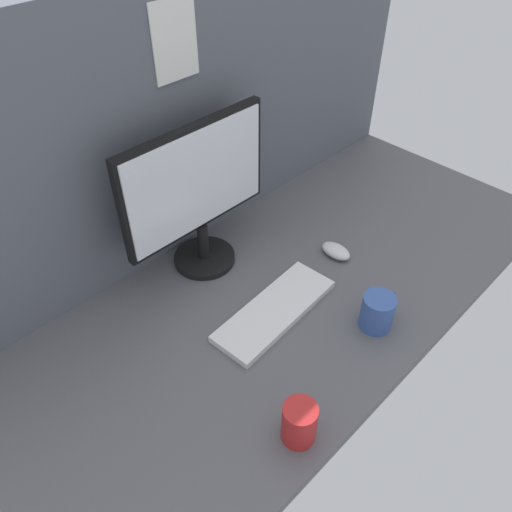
{
  "coord_description": "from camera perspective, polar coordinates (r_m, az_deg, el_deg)",
  "views": [
    {
      "loc": [
        -75.98,
        -65.06,
        101.62
      ],
      "look_at": [
        -3.12,
        0.0,
        14.0
      ],
      "focal_mm": 35.54,
      "sensor_mm": 36.0,
      "label": 1
    }
  ],
  "objects": [
    {
      "name": "keyboard",
      "position": [
        1.35,
        2.14,
        -6.14
      ],
      "size": [
        37.82,
        15.57,
        2.0
      ],
      "primitive_type": "cube",
      "rotation": [
        0.0,
        0.0,
        0.07
      ],
      "color": "silver",
      "rests_on": "ground_plane"
    },
    {
      "name": "cubicle_wall_back",
      "position": [
        1.43,
        -7.89,
        14.76
      ],
      "size": [
        180.0,
        5.5,
        74.55
      ],
      "color": "#565B66",
      "rests_on": "ground_plane"
    },
    {
      "name": "monitor",
      "position": [
        1.37,
        -6.64,
        7.22
      ],
      "size": [
        46.19,
        18.0,
        43.36
      ],
      "color": "black",
      "rests_on": "ground_plane"
    },
    {
      "name": "mouse",
      "position": [
        1.53,
        8.99,
        0.56
      ],
      "size": [
        5.64,
        9.62,
        3.4
      ],
      "primitive_type": "ellipsoid",
      "rotation": [
        0.0,
        0.0,
        0.0
      ],
      "color": "silver",
      "rests_on": "ground_plane"
    },
    {
      "name": "ground_plane",
      "position": [
        1.44,
        3.04,
        -4.06
      ],
      "size": [
        180.0,
        80.0,
        3.0
      ],
      "primitive_type": "cube",
      "color": "#515156"
    },
    {
      "name": "mug_red_plastic",
      "position": [
        1.12,
        4.89,
        -18.2
      ],
      "size": [
        7.48,
        7.48,
        10.39
      ],
      "color": "red",
      "rests_on": "ground_plane"
    },
    {
      "name": "mug_ceramic_blue",
      "position": [
        1.33,
        13.54,
        -6.09
      ],
      "size": [
        11.92,
        8.45,
        9.86
      ],
      "color": "#38569E",
      "rests_on": "ground_plane"
    }
  ]
}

